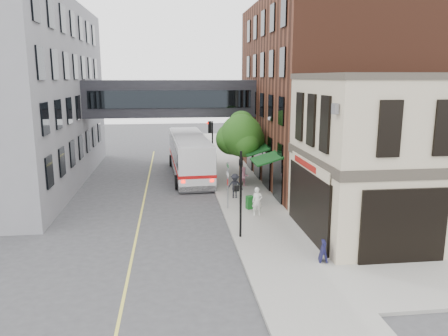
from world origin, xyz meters
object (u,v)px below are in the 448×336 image
object	(u,v)px
bus	(189,154)
sandwich_board	(323,251)
pedestrian_c	(235,186)
pedestrian_b	(244,177)
newspaper_box	(250,202)
pedestrian_a	(257,201)

from	to	relation	value
bus	sandwich_board	distance (m)	19.57
bus	pedestrian_c	distance (m)	8.49
bus	sandwich_board	size ratio (longest dim) A/B	13.36
pedestrian_b	newspaper_box	bearing A→B (deg)	-115.05
pedestrian_a	pedestrian_b	size ratio (longest dim) A/B	1.11
pedestrian_a	pedestrian_c	xyz separation A→B (m)	(-0.77, 3.93, -0.00)
pedestrian_a	pedestrian_b	distance (m)	6.89
pedestrian_c	sandwich_board	distance (m)	11.13
bus	newspaper_box	size ratio (longest dim) A/B	15.39
bus	newspaper_box	bearing A→B (deg)	-72.82
pedestrian_b	sandwich_board	distance (m)	13.87
pedestrian_a	newspaper_box	size ratio (longest dim) A/B	2.06
pedestrian_c	bus	bearing A→B (deg)	113.88
pedestrian_c	newspaper_box	bearing A→B (deg)	-72.76
pedestrian_b	newspaper_box	distance (m)	5.60
newspaper_box	sandwich_board	bearing A→B (deg)	-95.26
bus	pedestrian_b	xyz separation A→B (m)	(3.86, -5.04, -0.97)
pedestrian_b	newspaper_box	size ratio (longest dim) A/B	1.86
pedestrian_b	pedestrian_c	distance (m)	3.17
bus	sandwich_board	xyz separation A→B (m)	(5.13, -18.85, -1.26)
bus	pedestrian_b	size ratio (longest dim) A/B	8.27
pedestrian_a	pedestrian_c	distance (m)	4.01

